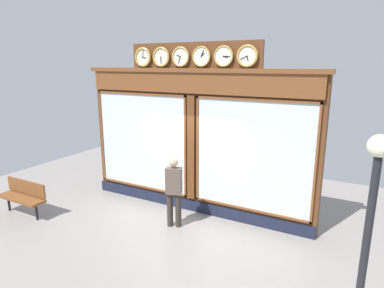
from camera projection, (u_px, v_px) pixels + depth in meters
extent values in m
plane|color=gray|center=(122.00, 266.00, 6.25)|extent=(14.00, 14.00, 0.00)
cube|color=#5B3319|center=(195.00, 143.00, 8.35)|extent=(6.17, 0.30, 3.54)
cube|color=#191E33|center=(192.00, 205.00, 8.59)|extent=(6.17, 0.08, 0.28)
cube|color=brown|center=(191.00, 83.00, 7.83)|extent=(6.04, 0.08, 0.49)
cube|color=brown|center=(192.00, 70.00, 7.78)|extent=(6.29, 0.20, 0.10)
cube|color=silver|center=(252.00, 157.00, 7.51)|extent=(2.73, 0.02, 2.54)
cube|color=brown|center=(254.00, 100.00, 7.18)|extent=(2.83, 0.04, 0.05)
cube|color=brown|center=(249.00, 209.00, 7.80)|extent=(2.83, 0.04, 0.05)
cube|color=brown|center=(316.00, 166.00, 6.84)|extent=(0.05, 0.04, 2.64)
cube|color=brown|center=(198.00, 150.00, 8.14)|extent=(0.05, 0.04, 2.64)
cube|color=silver|center=(141.00, 142.00, 8.96)|extent=(2.73, 0.02, 2.54)
cube|color=brown|center=(139.00, 94.00, 8.64)|extent=(2.83, 0.04, 0.05)
cube|color=brown|center=(143.00, 187.00, 9.25)|extent=(2.83, 0.04, 0.05)
cube|color=brown|center=(102.00, 137.00, 9.59)|extent=(0.05, 0.04, 2.64)
cube|color=brown|center=(185.00, 148.00, 8.30)|extent=(0.05, 0.04, 2.64)
cube|color=#5B3319|center=(191.00, 149.00, 8.22)|extent=(0.20, 0.10, 2.64)
cube|color=#5B3319|center=(192.00, 57.00, 7.74)|extent=(3.42, 0.06, 0.66)
cylinder|color=silver|center=(247.00, 56.00, 7.03)|extent=(0.39, 0.02, 0.39)
torus|color=#B79347|center=(247.00, 56.00, 7.02)|extent=(0.48, 0.06, 0.48)
cube|color=black|center=(247.00, 58.00, 7.02)|extent=(0.04, 0.01, 0.11)
cube|color=black|center=(244.00, 58.00, 7.06)|extent=(0.15, 0.01, 0.08)
sphere|color=black|center=(247.00, 56.00, 7.01)|extent=(0.02, 0.02, 0.02)
cylinder|color=silver|center=(223.00, 56.00, 7.28)|extent=(0.39, 0.02, 0.39)
torus|color=#B79347|center=(223.00, 56.00, 7.28)|extent=(0.47, 0.04, 0.47)
cube|color=black|center=(225.00, 57.00, 7.25)|extent=(0.11, 0.01, 0.04)
cube|color=black|center=(227.00, 56.00, 7.23)|extent=(0.17, 0.01, 0.02)
sphere|color=black|center=(223.00, 56.00, 7.27)|extent=(0.02, 0.02, 0.02)
cylinder|color=silver|center=(201.00, 56.00, 7.54)|extent=(0.39, 0.02, 0.39)
torus|color=#B79347|center=(201.00, 56.00, 7.54)|extent=(0.47, 0.04, 0.47)
cube|color=black|center=(203.00, 55.00, 7.50)|extent=(0.09, 0.01, 0.09)
cube|color=black|center=(202.00, 53.00, 7.49)|extent=(0.08, 0.01, 0.16)
sphere|color=black|center=(201.00, 56.00, 7.52)|extent=(0.02, 0.02, 0.02)
cylinder|color=silver|center=(181.00, 57.00, 7.80)|extent=(0.39, 0.02, 0.39)
torus|color=#B79347|center=(181.00, 57.00, 7.79)|extent=(0.48, 0.05, 0.48)
cube|color=black|center=(178.00, 56.00, 7.80)|extent=(0.10, 0.01, 0.06)
cube|color=black|center=(179.00, 60.00, 7.81)|extent=(0.06, 0.01, 0.16)
sphere|color=black|center=(180.00, 57.00, 7.78)|extent=(0.02, 0.02, 0.02)
cylinder|color=silver|center=(161.00, 57.00, 8.05)|extent=(0.39, 0.02, 0.39)
torus|color=#B79347|center=(161.00, 57.00, 8.05)|extent=(0.48, 0.06, 0.48)
cube|color=black|center=(161.00, 59.00, 8.05)|extent=(0.02, 0.01, 0.11)
cube|color=black|center=(161.00, 60.00, 8.06)|extent=(0.01, 0.01, 0.17)
sphere|color=black|center=(161.00, 57.00, 8.04)|extent=(0.02, 0.02, 0.02)
cylinder|color=silver|center=(143.00, 57.00, 8.31)|extent=(0.39, 0.02, 0.39)
torus|color=#B79347|center=(143.00, 57.00, 8.30)|extent=(0.49, 0.07, 0.49)
cube|color=black|center=(144.00, 58.00, 8.27)|extent=(0.11, 0.01, 0.04)
cube|color=black|center=(143.00, 54.00, 8.27)|extent=(0.04, 0.01, 0.17)
sphere|color=black|center=(143.00, 57.00, 8.29)|extent=(0.02, 0.02, 0.02)
cylinder|color=#312A24|center=(170.00, 209.00, 7.71)|extent=(0.14, 0.14, 0.82)
cylinder|color=#312A24|center=(178.00, 210.00, 7.68)|extent=(0.14, 0.14, 0.82)
cube|color=brown|center=(174.00, 181.00, 7.53)|extent=(0.41, 0.33, 0.62)
sphere|color=tan|center=(173.00, 162.00, 7.42)|extent=(0.22, 0.22, 0.22)
cylinder|color=black|center=(364.00, 258.00, 4.20)|extent=(0.10, 0.10, 2.66)
sphere|color=#F4EFCC|center=(380.00, 146.00, 3.85)|extent=(0.28, 0.28, 0.28)
cube|color=brown|center=(21.00, 198.00, 8.25)|extent=(1.40, 0.40, 0.06)
cube|color=brown|center=(26.00, 187.00, 8.34)|extent=(1.40, 0.04, 0.36)
cylinder|color=black|center=(37.00, 211.00, 8.05)|extent=(0.06, 0.06, 0.45)
cylinder|color=black|center=(9.00, 202.00, 8.56)|extent=(0.06, 0.06, 0.45)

